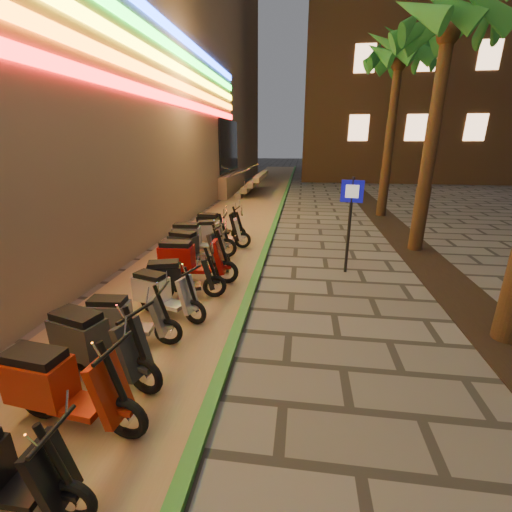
# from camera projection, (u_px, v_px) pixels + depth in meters

# --- Properties ---
(ground) EXTENTS (120.00, 120.00, 0.00)m
(ground) POSITION_uv_depth(u_px,v_px,m) (283.00, 404.00, 4.35)
(ground) COLOR #474442
(ground) RESTS_ON ground
(parking_strip) EXTENTS (3.40, 60.00, 0.01)m
(parking_strip) POSITION_uv_depth(u_px,v_px,m) (234.00, 221.00, 14.06)
(parking_strip) COLOR #8C7251
(parking_strip) RESTS_ON ground
(green_curb) EXTENTS (0.18, 60.00, 0.10)m
(green_curb) POSITION_uv_depth(u_px,v_px,m) (276.00, 221.00, 13.83)
(green_curb) COLOR #2C712A
(green_curb) RESTS_ON ground
(planting_strip) EXTENTS (1.20, 40.00, 0.02)m
(planting_strip) POSITION_uv_depth(u_px,v_px,m) (438.00, 273.00, 8.58)
(planting_strip) COLOR black
(planting_strip) RESTS_ON ground
(apartment_block) EXTENTS (18.00, 16.06, 25.00)m
(apartment_block) POSITION_uv_depth(u_px,v_px,m) (415.00, 24.00, 29.18)
(apartment_block) COLOR brown
(apartment_block) RESTS_ON ground
(palm_c) EXTENTS (2.97, 3.02, 6.91)m
(palm_c) POSITION_uv_depth(u_px,v_px,m) (448.00, 33.00, 8.61)
(palm_c) COLOR #472D19
(palm_c) RESTS_ON ground
(palm_d) EXTENTS (2.97, 3.02, 7.16)m
(palm_d) POSITION_uv_depth(u_px,v_px,m) (399.00, 64.00, 13.23)
(palm_d) COLOR #472D19
(palm_d) RESTS_ON ground
(pedestrian_sign) EXTENTS (0.52, 0.12, 2.37)m
(pedestrian_sign) POSITION_uv_depth(u_px,v_px,m) (350.00, 212.00, 8.21)
(pedestrian_sign) COLOR black
(pedestrian_sign) RESTS_ON ground
(scooter_3) EXTENTS (1.75, 0.67, 1.23)m
(scooter_3) POSITION_uv_depth(u_px,v_px,m) (59.00, 386.00, 3.88)
(scooter_3) COLOR black
(scooter_3) RESTS_ON ground
(scooter_4) EXTENTS (1.76, 0.90, 1.25)m
(scooter_4) POSITION_uv_depth(u_px,v_px,m) (94.00, 343.00, 4.68)
(scooter_4) COLOR black
(scooter_4) RESTS_ON ground
(scooter_5) EXTENTS (1.50, 0.53, 1.06)m
(scooter_5) POSITION_uv_depth(u_px,v_px,m) (124.00, 318.00, 5.51)
(scooter_5) COLOR black
(scooter_5) RESTS_ON ground
(scooter_6) EXTENTS (1.53, 0.81, 1.09)m
(scooter_6) POSITION_uv_depth(u_px,v_px,m) (162.00, 293.00, 6.39)
(scooter_6) COLOR black
(scooter_6) RESTS_ON ground
(scooter_7) EXTENTS (1.59, 0.85, 1.13)m
(scooter_7) POSITION_uv_depth(u_px,v_px,m) (177.00, 278.00, 7.02)
(scooter_7) COLOR black
(scooter_7) RESTS_ON ground
(scooter_8) EXTENTS (1.83, 0.64, 1.29)m
(scooter_8) POSITION_uv_depth(u_px,v_px,m) (189.00, 260.00, 7.89)
(scooter_8) COLOR black
(scooter_8) RESTS_ON ground
(scooter_9) EXTENTS (1.71, 0.78, 1.20)m
(scooter_9) POSITION_uv_depth(u_px,v_px,m) (192.00, 248.00, 8.89)
(scooter_9) COLOR black
(scooter_9) RESTS_ON ground
(scooter_10) EXTENTS (1.81, 0.66, 1.27)m
(scooter_10) POSITION_uv_depth(u_px,v_px,m) (196.00, 238.00, 9.64)
(scooter_10) COLOR black
(scooter_10) RESTS_ON ground
(scooter_11) EXTENTS (1.63, 0.76, 1.15)m
(scooter_11) POSITION_uv_depth(u_px,v_px,m) (217.00, 233.00, 10.38)
(scooter_11) COLOR black
(scooter_11) RESTS_ON ground
(scooter_12) EXTENTS (1.64, 0.58, 1.16)m
(scooter_12) POSITION_uv_depth(u_px,v_px,m) (216.00, 225.00, 11.29)
(scooter_12) COLOR black
(scooter_12) RESTS_ON ground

